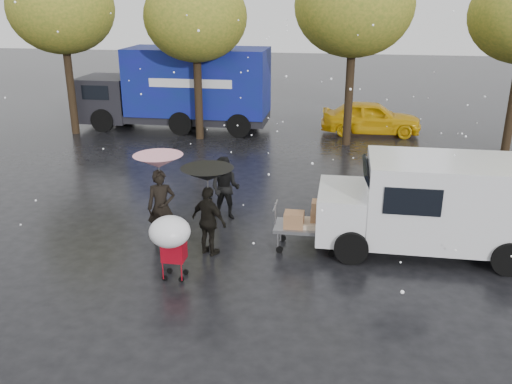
% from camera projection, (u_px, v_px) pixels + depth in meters
% --- Properties ---
extents(ground, '(90.00, 90.00, 0.00)m').
position_uv_depth(ground, '(235.00, 250.00, 12.69)').
color(ground, black).
rests_on(ground, ground).
extents(person_pink, '(0.76, 0.61, 1.82)m').
position_uv_depth(person_pink, '(161.00, 207.00, 12.77)').
color(person_pink, black).
rests_on(person_pink, ground).
extents(person_middle, '(0.88, 0.72, 1.69)m').
position_uv_depth(person_middle, '(225.00, 188.00, 14.22)').
color(person_middle, black).
rests_on(person_middle, ground).
extents(person_black, '(1.03, 0.79, 1.63)m').
position_uv_depth(person_black, '(209.00, 221.00, 12.24)').
color(person_black, black).
rests_on(person_black, ground).
extents(umbrella_pink, '(1.15, 1.15, 2.20)m').
position_uv_depth(umbrella_pink, '(158.00, 161.00, 12.37)').
color(umbrella_pink, '#4C4C4C').
rests_on(umbrella_pink, ground).
extents(umbrella_black, '(1.18, 1.18, 2.08)m').
position_uv_depth(umbrella_black, '(207.00, 174.00, 11.85)').
color(umbrella_black, '#4C4C4C').
rests_on(umbrella_black, ground).
extents(vendor_cart, '(1.52, 0.80, 1.27)m').
position_uv_depth(vendor_cart, '(311.00, 221.00, 12.50)').
color(vendor_cart, slate).
rests_on(vendor_cart, ground).
extents(shopping_cart, '(0.84, 0.84, 1.46)m').
position_uv_depth(shopping_cart, '(170.00, 235.00, 10.95)').
color(shopping_cart, '#AA0919').
rests_on(shopping_cart, ground).
extents(white_van, '(4.91, 2.18, 2.20)m').
position_uv_depth(white_van, '(434.00, 204.00, 12.31)').
color(white_van, white).
rests_on(white_van, ground).
extents(blue_truck, '(8.30, 2.60, 3.50)m').
position_uv_depth(blue_truck, '(180.00, 89.00, 23.55)').
color(blue_truck, navy).
rests_on(blue_truck, ground).
extents(box_ground_near, '(0.61, 0.52, 0.48)m').
position_uv_depth(box_ground_near, '(339.00, 233.00, 13.04)').
color(box_ground_near, brown).
rests_on(box_ground_near, ground).
extents(box_ground_far, '(0.52, 0.43, 0.36)m').
position_uv_depth(box_ground_far, '(332.00, 213.00, 14.33)').
color(box_ground_far, brown).
rests_on(box_ground_far, ground).
extents(yellow_taxi, '(4.21, 1.79, 1.42)m').
position_uv_depth(yellow_taxi, '(371.00, 117.00, 22.97)').
color(yellow_taxi, '#E4AC0C').
rests_on(yellow_taxi, ground).
extents(tree_row, '(21.60, 4.40, 7.12)m').
position_uv_depth(tree_row, '(274.00, 11.00, 20.29)').
color(tree_row, black).
rests_on(tree_row, ground).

